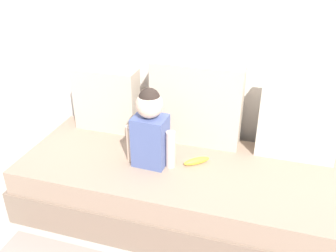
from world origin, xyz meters
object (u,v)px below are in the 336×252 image
object	(u,v)px
throw_pillow_center	(196,104)
couch	(183,190)
toddler	(150,128)
throw_pillow_right	(299,122)
banana	(197,161)
throw_pillow_left	(107,99)

from	to	relation	value
throw_pillow_center	couch	bearing A→B (deg)	-90.00
throw_pillow_center	toddler	world-z (taller)	throw_pillow_center
throw_pillow_right	banana	bearing A→B (deg)	-153.80
throw_pillow_center	banana	xyz separation A→B (m)	(0.08, -0.28, -0.25)
throw_pillow_right	toddler	bearing A→B (deg)	-157.23
couch	throw_pillow_right	distance (m)	0.83
throw_pillow_right	banana	size ratio (longest dim) A/B	2.80
throw_pillow_center	throw_pillow_right	size ratio (longest dim) A/B	1.23
throw_pillow_right	toddler	xyz separation A→B (m)	(-0.83, -0.35, 0.00)
throw_pillow_center	banana	size ratio (longest dim) A/B	3.44
throw_pillow_left	toddler	size ratio (longest dim) A/B	0.91
toddler	couch	bearing A→B (deg)	12.02
throw_pillow_left	banana	world-z (taller)	throw_pillow_left
toddler	banana	distance (m)	0.36
banana	throw_pillow_right	bearing A→B (deg)	26.20
throw_pillow_right	toddler	distance (m)	0.90
throw_pillow_center	toddler	distance (m)	0.40
throw_pillow_left	throw_pillow_right	bearing A→B (deg)	0.00
throw_pillow_left	throw_pillow_center	world-z (taller)	throw_pillow_center
couch	toddler	xyz separation A→B (m)	(-0.19, -0.04, 0.43)
throw_pillow_center	banana	distance (m)	0.38
couch	throw_pillow_right	xyz separation A→B (m)	(0.64, 0.31, 0.43)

